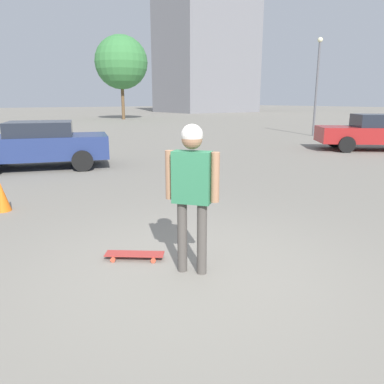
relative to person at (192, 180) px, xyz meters
The scene contains 9 objects.
ground_plane 1.12m from the person, ahead, with size 220.00×220.00×0.00m, color gray.
person is the anchor object (origin of this frame).
skateboard 1.34m from the person, 151.60° to the right, with size 0.62×0.72×0.08m.
car_parked_near 8.45m from the person, behind, with size 3.06×4.43×1.39m.
car_parked_far 13.53m from the person, 110.77° to the left, with size 4.39×4.71×1.45m.
building_block_distant 63.86m from the person, 142.75° to the left, with size 11.52×14.61×29.26m.
tree_distant 37.58m from the person, 156.25° to the left, with size 5.43×5.43×8.51m.
traffic_cone 4.42m from the person, 160.88° to the right, with size 0.31×0.31×0.55m.
lamp_post 19.04m from the person, 123.29° to the left, with size 0.28×0.28×5.33m.
Camera 1 is at (3.38, -2.37, 2.00)m, focal length 35.00 mm.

